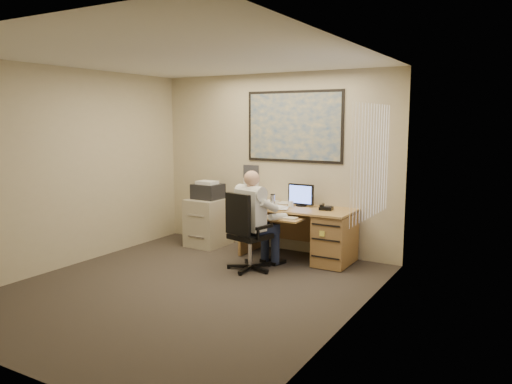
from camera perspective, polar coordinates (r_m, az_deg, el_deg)
The scene contains 8 objects.
room_shell at distance 5.81m, azimuth -8.27°, elevation 1.74°, with size 4.00×4.50×2.70m.
desk at distance 7.13m, azimuth 7.29°, elevation -4.47°, with size 1.60×0.97×1.07m.
world_map at distance 7.50m, azimuth 4.36°, elevation 7.46°, with size 1.56×0.03×1.06m, color #1E4C93.
wall_calendar at distance 7.92m, azimuth -0.58°, elevation 1.58°, with size 0.28×0.01×0.42m, color white.
window_blinds at distance 5.59m, azimuth 13.16°, elevation 3.41°, with size 0.06×1.40×1.30m, color beige, non-canonical shape.
filing_cabinet at distance 8.03m, azimuth -5.48°, elevation -2.93°, with size 0.56×0.67×1.04m.
office_chair at distance 6.68m, azimuth -0.79°, elevation -6.42°, with size 0.76×0.76×1.06m.
person at distance 6.67m, azimuth -0.54°, elevation -3.26°, with size 0.56×0.80×1.34m, color silver, non-canonical shape.
Camera 1 is at (3.59, -4.53, 2.00)m, focal length 35.00 mm.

